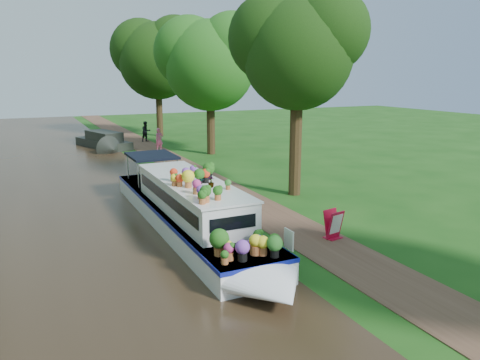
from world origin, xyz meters
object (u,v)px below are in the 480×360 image
plant_boat (192,209)px  second_boat (104,141)px  sandwich_board (334,226)px  pedestrian_dark (146,132)px  pedestrian_pink (159,140)px

plant_boat → second_boat: plant_boat is taller
sandwich_board → pedestrian_dark: 25.33m
sandwich_board → plant_boat: bearing=135.8°
pedestrian_dark → pedestrian_pink: bearing=-111.2°
pedestrian_pink → pedestrian_dark: (0.38, 5.22, -0.00)m
plant_boat → pedestrian_pink: plant_boat is taller
pedestrian_pink → pedestrian_dark: 5.23m
pedestrian_dark → plant_boat: bearing=-117.4°
second_boat → pedestrian_pink: size_ratio=4.13×
second_boat → pedestrian_pink: pedestrian_pink is taller
pedestrian_pink → pedestrian_dark: bearing=70.7°
second_boat → sandwich_board: second_boat is taller
second_boat → sandwich_board: 23.75m
second_boat → sandwich_board: size_ratio=7.08×
second_boat → pedestrian_pink: bearing=-63.1°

